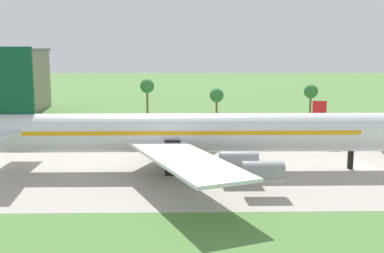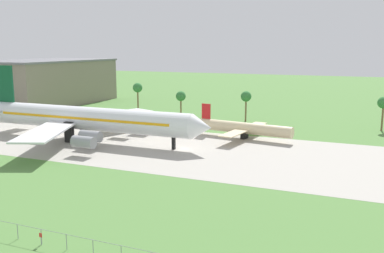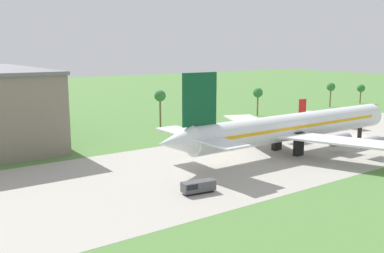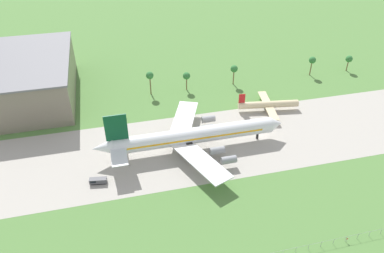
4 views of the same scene
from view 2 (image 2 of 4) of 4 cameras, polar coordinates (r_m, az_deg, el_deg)
The scene contains 8 objects.
ground_plane at distance 106.88m, azimuth -1.04°, elevation -3.03°, with size 600.00×600.00×0.00m, color #517F3D.
taxiway_strip at distance 106.88m, azimuth -1.04°, elevation -3.03°, with size 320.00×44.00×0.02m.
jet_airliner at distance 119.48m, azimuth -14.44°, elevation 1.07°, with size 74.78×55.42×19.89m.
regional_aircraft at distance 119.43m, azimuth 6.97°, elevation -0.22°, with size 27.45×24.84×8.95m.
perimeter_fence at distance 62.59m, azimuth -22.25°, elevation -12.49°, with size 80.10×0.10×2.10m.
no_stopping_sign at distance 59.84m, azimuth -19.52°, elevation -13.81°, with size 0.44×0.08×1.68m.
terminal_building at distance 202.75m, azimuth -19.00°, elevation 5.65°, with size 36.72×61.20×19.50m.
palm_tree_row at distance 144.40m, azimuth 10.29°, elevation 3.65°, with size 110.17×3.60×11.86m.
Camera 2 is at (41.83, -95.09, 25.14)m, focal length 40.00 mm.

